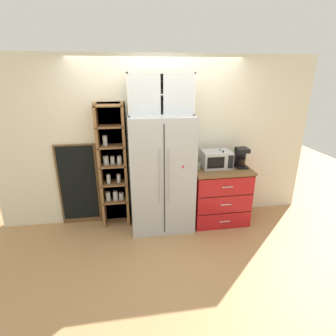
{
  "coord_description": "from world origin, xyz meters",
  "views": [
    {
      "loc": [
        -0.47,
        -3.58,
        2.29
      ],
      "look_at": [
        0.1,
        0.04,
        0.96
      ],
      "focal_mm": 28.16,
      "sensor_mm": 36.0,
      "label": 1
    }
  ],
  "objects_px": {
    "microwave": "(216,159)",
    "mug_sage": "(199,166)",
    "bottle_clear": "(220,159)",
    "coffee_maker": "(241,157)",
    "chalkboard_menu": "(79,185)",
    "bottle_cobalt": "(222,161)",
    "refrigerator": "(161,174)"
  },
  "relations": [
    {
      "from": "microwave",
      "to": "mug_sage",
      "type": "height_order",
      "value": "microwave"
    },
    {
      "from": "bottle_clear",
      "to": "mug_sage",
      "type": "bearing_deg",
      "value": -167.46
    },
    {
      "from": "coffee_maker",
      "to": "bottle_clear",
      "type": "xyz_separation_m",
      "value": [
        -0.31,
        0.09,
        -0.04
      ]
    },
    {
      "from": "mug_sage",
      "to": "chalkboard_menu",
      "type": "bearing_deg",
      "value": 172.16
    },
    {
      "from": "microwave",
      "to": "bottle_cobalt",
      "type": "height_order",
      "value": "bottle_cobalt"
    },
    {
      "from": "microwave",
      "to": "mug_sage",
      "type": "relative_size",
      "value": 4.06
    },
    {
      "from": "refrigerator",
      "to": "bottle_clear",
      "type": "relative_size",
      "value": 6.49
    },
    {
      "from": "mug_sage",
      "to": "bottle_clear",
      "type": "height_order",
      "value": "bottle_clear"
    },
    {
      "from": "coffee_maker",
      "to": "bottle_cobalt",
      "type": "bearing_deg",
      "value": -173.58
    },
    {
      "from": "refrigerator",
      "to": "chalkboard_menu",
      "type": "height_order",
      "value": "refrigerator"
    },
    {
      "from": "microwave",
      "to": "coffee_maker",
      "type": "relative_size",
      "value": 1.42
    },
    {
      "from": "coffee_maker",
      "to": "refrigerator",
      "type": "bearing_deg",
      "value": -178.93
    },
    {
      "from": "mug_sage",
      "to": "microwave",
      "type": "bearing_deg",
      "value": 5.78
    },
    {
      "from": "coffee_maker",
      "to": "chalkboard_menu",
      "type": "relative_size",
      "value": 0.24
    },
    {
      "from": "coffee_maker",
      "to": "chalkboard_menu",
      "type": "bearing_deg",
      "value": 173.92
    },
    {
      "from": "bottle_clear",
      "to": "bottle_cobalt",
      "type": "height_order",
      "value": "bottle_cobalt"
    },
    {
      "from": "refrigerator",
      "to": "bottle_cobalt",
      "type": "bearing_deg",
      "value": -0.73
    },
    {
      "from": "refrigerator",
      "to": "chalkboard_menu",
      "type": "xyz_separation_m",
      "value": [
        -1.26,
        0.29,
        -0.22
      ]
    },
    {
      "from": "microwave",
      "to": "chalkboard_menu",
      "type": "distance_m",
      "value": 2.16
    },
    {
      "from": "refrigerator",
      "to": "microwave",
      "type": "height_order",
      "value": "refrigerator"
    },
    {
      "from": "mug_sage",
      "to": "bottle_cobalt",
      "type": "distance_m",
      "value": 0.37
    },
    {
      "from": "microwave",
      "to": "bottle_clear",
      "type": "xyz_separation_m",
      "value": [
        0.07,
        0.05,
        -0.01
      ]
    },
    {
      "from": "microwave",
      "to": "bottle_cobalt",
      "type": "relative_size",
      "value": 1.54
    },
    {
      "from": "coffee_maker",
      "to": "mug_sage",
      "type": "height_order",
      "value": "coffee_maker"
    },
    {
      "from": "refrigerator",
      "to": "mug_sage",
      "type": "relative_size",
      "value": 16.05
    },
    {
      "from": "mug_sage",
      "to": "bottle_clear",
      "type": "distance_m",
      "value": 0.37
    },
    {
      "from": "coffee_maker",
      "to": "mug_sage",
      "type": "bearing_deg",
      "value": 178.85
    },
    {
      "from": "refrigerator",
      "to": "coffee_maker",
      "type": "distance_m",
      "value": 1.26
    },
    {
      "from": "mug_sage",
      "to": "refrigerator",
      "type": "bearing_deg",
      "value": -176.39
    },
    {
      "from": "chalkboard_menu",
      "to": "bottle_cobalt",
      "type": "bearing_deg",
      "value": -7.83
    },
    {
      "from": "coffee_maker",
      "to": "chalkboard_menu",
      "type": "xyz_separation_m",
      "value": [
        -2.5,
        0.27,
        -0.41
      ]
    },
    {
      "from": "refrigerator",
      "to": "mug_sage",
      "type": "bearing_deg",
      "value": 3.61
    }
  ]
}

